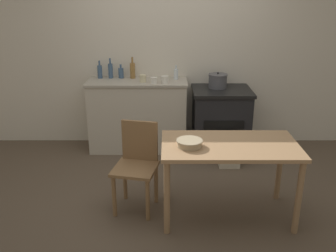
{
  "coord_description": "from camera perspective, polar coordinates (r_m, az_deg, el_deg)",
  "views": [
    {
      "loc": [
        -0.01,
        -3.47,
        2.07
      ],
      "look_at": [
        0.0,
        0.48,
        0.62
      ],
      "focal_mm": 40.0,
      "sensor_mm": 36.0,
      "label": 1
    }
  ],
  "objects": [
    {
      "name": "wall_back",
      "position": [
        5.12,
        -0.03,
        11.27
      ],
      "size": [
        8.0,
        0.07,
        2.55
      ],
      "color": "beige",
      "rests_on": "ground_plane"
    },
    {
      "name": "bottle_far_left",
      "position": [
        5.03,
        -5.57,
        8.47
      ],
      "size": [
        0.07,
        0.07,
        0.28
      ],
      "color": "olive",
      "rests_on": "counter_cabinet"
    },
    {
      "name": "mixing_bowl_large",
      "position": [
        3.34,
        3.15,
        -2.56
      ],
      "size": [
        0.24,
        0.24,
        0.06
      ],
      "color": "tan",
      "rests_on": "work_table"
    },
    {
      "name": "bottle_mid_left",
      "position": [
        5.08,
        -8.9,
        8.36
      ],
      "size": [
        0.06,
        0.06,
        0.26
      ],
      "color": "#3D5675",
      "rests_on": "counter_cabinet"
    },
    {
      "name": "work_table",
      "position": [
        3.49,
        9.2,
        -4.22
      ],
      "size": [
        1.25,
        0.69,
        0.74
      ],
      "color": "#A87F56",
      "rests_on": "ground_plane"
    },
    {
      "name": "flour_sack",
      "position": [
        4.65,
        9.2,
        -3.81
      ],
      "size": [
        0.25,
        0.18,
        0.4
      ],
      "primitive_type": "cube",
      "color": "beige",
      "rests_on": "ground_plane"
    },
    {
      "name": "counter_cabinet",
      "position": [
        5.04,
        -4.72,
        1.69
      ],
      "size": [
        1.3,
        0.54,
        0.95
      ],
      "color": "beige",
      "rests_on": "ground_plane"
    },
    {
      "name": "cup_center_right",
      "position": [
        4.74,
        -2.33,
        6.96
      ],
      "size": [
        0.08,
        0.08,
        0.08
      ],
      "primitive_type": "cylinder",
      "color": "silver",
      "rests_on": "counter_cabinet"
    },
    {
      "name": "cup_right",
      "position": [
        4.82,
        -4.01,
        7.25
      ],
      "size": [
        0.08,
        0.08,
        0.1
      ],
      "primitive_type": "cylinder",
      "color": "beige",
      "rests_on": "counter_cabinet"
    },
    {
      "name": "bottle_left",
      "position": [
        5.07,
        -7.32,
        8.05
      ],
      "size": [
        0.07,
        0.07,
        0.18
      ],
      "color": "#3D5675",
      "rests_on": "counter_cabinet"
    },
    {
      "name": "stove",
      "position": [
        5.03,
        7.85,
        0.94
      ],
      "size": [
        0.76,
        0.67,
        0.85
      ],
      "color": "black",
      "rests_on": "ground_plane"
    },
    {
      "name": "bottle_center_left",
      "position": [
        5.1,
        -10.49,
        8.17
      ],
      "size": [
        0.06,
        0.06,
        0.23
      ],
      "color": "#3D5675",
      "rests_on": "counter_cabinet"
    },
    {
      "name": "stock_pot",
      "position": [
        4.96,
        7.44,
        6.85
      ],
      "size": [
        0.25,
        0.25,
        0.21
      ],
      "color": "#4C4C51",
      "rests_on": "stove"
    },
    {
      "name": "ground_plane",
      "position": [
        4.04,
        0.02,
        -10.58
      ],
      "size": [
        14.0,
        14.0,
        0.0
      ],
      "primitive_type": "plane",
      "color": "brown"
    },
    {
      "name": "bottle_center",
      "position": [
        4.96,
        1.08,
        7.96
      ],
      "size": [
        0.06,
        0.06,
        0.19
      ],
      "color": "silver",
      "rests_on": "counter_cabinet"
    },
    {
      "name": "cup_mid_right",
      "position": [
        4.76,
        -0.63,
        7.11
      ],
      "size": [
        0.09,
        0.09,
        0.09
      ],
      "primitive_type": "cylinder",
      "color": "silver",
      "rests_on": "counter_cabinet"
    },
    {
      "name": "chair",
      "position": [
        3.68,
        -4.88,
        -5.64
      ],
      "size": [
        0.47,
        0.47,
        0.87
      ],
      "rotation": [
        0.0,
        0.0,
        -0.21
      ],
      "color": "olive",
      "rests_on": "ground_plane"
    }
  ]
}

